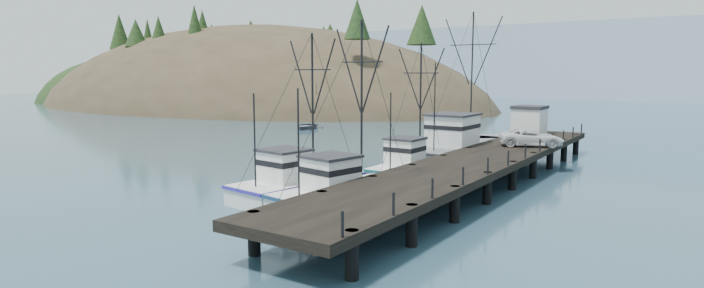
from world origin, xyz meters
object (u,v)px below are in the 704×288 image
Objects in this scene: pier at (477,162)px; trawler_near at (349,193)px; trawler_far at (414,168)px; work_vessel at (463,150)px; pier_shed at (529,120)px; pickup_truck at (531,138)px; motorboat at (306,129)px; trawler_mid at (302,184)px.

trawler_near is at bearing -112.55° from pier.
trawler_far is (-5.01, -0.10, -0.87)m from pier.
work_vessel reaches higher than pier_shed.
pickup_truck reaches higher than pier.
motorboat is at bearing 168.49° from pier_shed.
trawler_far is 10.95m from pickup_truck.
trawler_mid is 18.64m from work_vessel.
work_vessel is at bearing 91.38° from trawler_near.
pier_shed is at bearing -29.64° from motorboat.
pickup_truck is at bearing -42.06° from motorboat.
trawler_mid is at bearing -103.66° from pier_shed.
trawler_far is 39.30m from motorboat.
trawler_far is (3.21, 9.54, 0.00)m from trawler_mid.
pier is 5.08m from trawler_far.
pickup_truck is 40.25m from motorboat.
trawler_near is 19.60m from pickup_truck.
trawler_near is 4.05m from trawler_mid.
trawler_near reaches higher than pier.
trawler_mid reaches higher than motorboat.
trawler_mid is 43.91m from motorboat.
pier_shed is at bearing -7.37° from pickup_truck.
pickup_truck is at bearing -73.01° from pier_shed.
pickup_truck is (9.59, 18.24, 1.90)m from trawler_mid.
motorboat is (-35.34, 24.89, -1.69)m from pier.
pier_shed is 34.70m from motorboat.
trawler_near is at bearing -6.49° from trawler_mid.
trawler_mid is 20.69m from pickup_truck.
work_vessel reaches higher than motorboat.
pier is 9.83m from work_vessel.
pier_shed reaches higher than pickup_truck.
motorboat is (-31.14, 34.99, -0.82)m from trawler_near.
work_vessel is (-0.45, 18.75, 0.41)m from trawler_near.
trawler_mid is at bearing -108.60° from trawler_far.
pier_shed is 0.62× the size of pickup_truck.
trawler_mid is (-8.22, -9.64, -0.87)m from pier.
pier is 18.14m from pier_shed.
trawler_mid is 2.16× the size of pickup_truck.
work_vessel is at bearing 118.21° from pier.
work_vessel reaches higher than pier.
pier_shed is (-1.50, 18.00, 1.73)m from pier.
pier is 3.97× the size of trawler_mid.
pier is 43.26m from motorboat.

